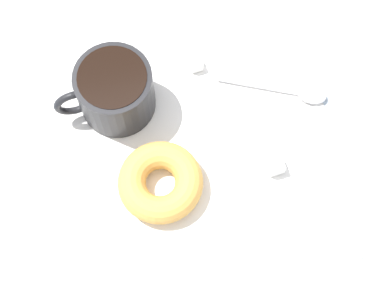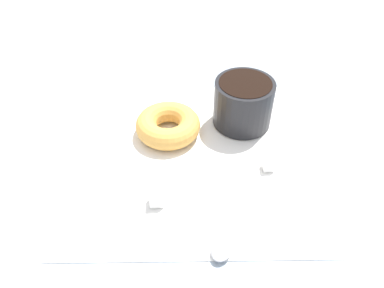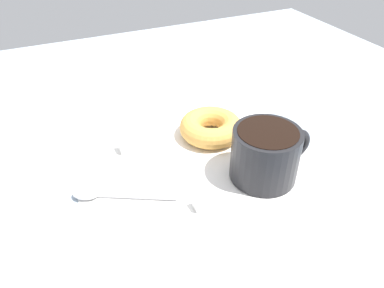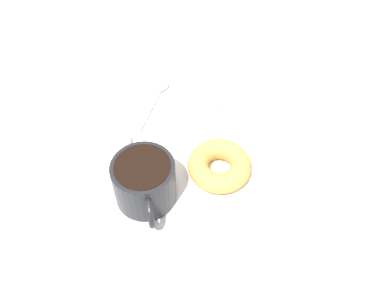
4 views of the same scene
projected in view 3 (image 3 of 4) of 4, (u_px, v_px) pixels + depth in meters
The scene contains 7 objects.
ground_plane at pixel (210, 161), 58.46cm from camera, with size 120.00×120.00×2.00cm, color #99A8B7.
napkin at pixel (192, 155), 57.86cm from camera, with size 35.56×35.56×0.30cm, color white.
coffee_cup at pixel (266, 153), 51.51cm from camera, with size 12.42×9.43×7.63cm.
donut at pixel (211, 127), 61.01cm from camera, with size 10.23×10.23×3.37cm, color gold.
spoon at pixel (101, 194), 49.99cm from camera, with size 13.13×7.91×0.90cm.
sugar_cube at pixel (200, 203), 48.08cm from camera, with size 1.54×1.54×1.54cm, color white.
sugar_cube_extra at pixel (125, 146), 58.10cm from camera, with size 1.85×1.85×1.85cm, color white.
Camera 3 is at (21.49, 40.61, 35.35)cm, focal length 35.00 mm.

